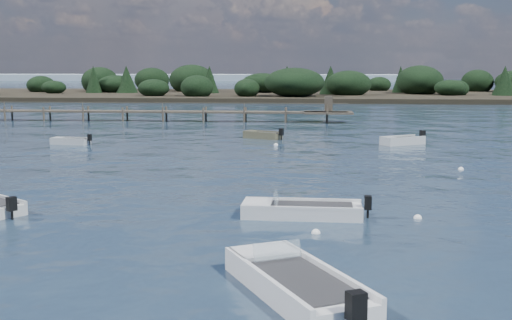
# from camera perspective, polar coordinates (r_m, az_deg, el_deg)

# --- Properties ---
(ground) EXTENTS (400.00, 400.00, 0.00)m
(ground) POSITION_cam_1_polar(r_m,az_deg,el_deg) (78.84, 3.25, 4.15)
(ground) COLOR #172737
(ground) RESTS_ON ground
(dinghy_mid_white_a) EXTENTS (5.00, 1.87, 1.17)m
(dinghy_mid_white_a) POSITION_cam_1_polar(r_m,az_deg,el_deg) (25.13, 4.08, -4.68)
(dinghy_mid_white_a) COLOR silver
(dinghy_mid_white_a) RESTS_ON ground
(tender_far_grey) EXTENTS (3.15, 1.50, 1.00)m
(tender_far_grey) POSITION_cam_1_polar(r_m,az_deg,el_deg) (49.84, -16.16, 1.51)
(tender_far_grey) COLOR #A4A9AB
(tender_far_grey) RESTS_ON ground
(tender_far_grey_b) EXTENTS (3.58, 2.80, 1.26)m
(tender_far_grey_b) POSITION_cam_1_polar(r_m,az_deg,el_deg) (48.92, 12.90, 1.55)
(tender_far_grey_b) COLOR #A4A9AB
(tender_far_grey_b) RESTS_ON ground
(tender_far_white) EXTENTS (3.37, 2.46, 1.16)m
(tender_far_white) POSITION_cam_1_polar(r_m,az_deg,el_deg) (51.64, 0.60, 2.10)
(tender_far_white) COLOR brown
(tender_far_white) RESTS_ON ground
(dinghy_near_olive) EXTENTS (4.14, 5.55, 1.38)m
(dinghy_near_olive) POSITION_cam_1_polar(r_m,az_deg,el_deg) (16.83, 3.55, -11.23)
(dinghy_near_olive) COLOR silver
(dinghy_near_olive) RESTS_ON ground
(buoy_b) EXTENTS (0.32, 0.32, 0.32)m
(buoy_b) POSITION_cam_1_polar(r_m,az_deg,el_deg) (25.53, 14.18, -5.06)
(buoy_b) COLOR white
(buoy_b) RESTS_ON ground
(buoy_e) EXTENTS (0.32, 0.32, 0.32)m
(buoy_e) POSITION_cam_1_polar(r_m,az_deg,el_deg) (47.29, 1.78, 1.32)
(buoy_e) COLOR white
(buoy_e) RESTS_ON ground
(buoy_extra_a) EXTENTS (0.32, 0.32, 0.32)m
(buoy_extra_a) POSITION_cam_1_polar(r_m,az_deg,el_deg) (22.70, 5.34, -6.52)
(buoy_extra_a) COLOR white
(buoy_extra_a) RESTS_ON ground
(buoy_extra_b) EXTENTS (0.32, 0.32, 0.32)m
(buoy_extra_b) POSITION_cam_1_polar(r_m,az_deg,el_deg) (38.02, 17.74, -0.82)
(buoy_extra_b) COLOR white
(buoy_extra_b) RESTS_ON ground
(jetty) EXTENTS (64.50, 3.20, 3.40)m
(jetty) POSITION_cam_1_polar(r_m,az_deg,el_deg) (70.80, -14.92, 4.19)
(jetty) COLOR #494135
(jetty) RESTS_ON ground
(far_headland) EXTENTS (190.00, 40.00, 5.80)m
(far_headland) POSITION_cam_1_polar(r_m,az_deg,el_deg) (120.91, 15.71, 6.26)
(far_headland) COLOR black
(far_headland) RESTS_ON ground
(distant_haze) EXTENTS (280.00, 20.00, 2.40)m
(distant_haze) POSITION_cam_1_polar(r_m,az_deg,el_deg) (265.07, -15.82, 6.83)
(distant_haze) COLOR #91A5B4
(distant_haze) RESTS_ON ground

